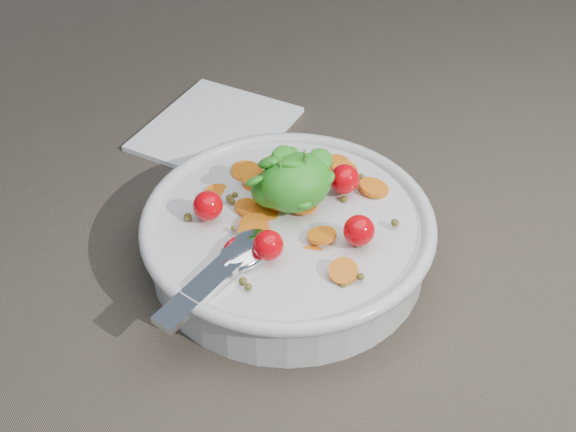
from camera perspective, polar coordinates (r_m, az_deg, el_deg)
ground at (r=0.66m, az=1.51°, el=-3.98°), size 6.00×6.00×0.00m
bowl at (r=0.65m, az=-0.02°, el=-1.46°), size 0.28×0.26×0.11m
napkin at (r=0.83m, az=-5.69°, el=6.89°), size 0.21×0.20×0.01m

